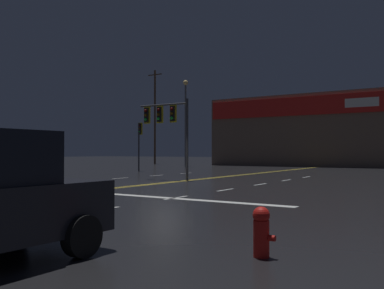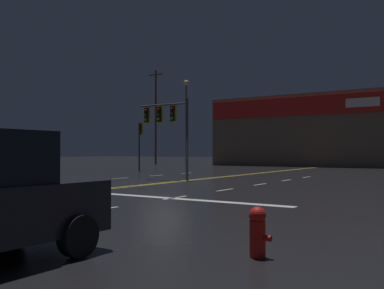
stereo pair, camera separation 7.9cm
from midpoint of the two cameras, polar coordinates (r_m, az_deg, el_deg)
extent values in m
plane|color=black|center=(21.84, -3.95, -5.15)|extent=(200.00, 200.00, 0.00)
cube|color=gold|center=(21.93, -4.27, -5.12)|extent=(0.12, 60.00, 0.01)
cube|color=gold|center=(21.75, -3.64, -5.15)|extent=(0.12, 60.00, 0.01)
cube|color=silver|center=(21.32, -22.78, -5.16)|extent=(0.12, 1.40, 0.01)
cube|color=silver|center=(23.56, -15.54, -4.80)|extent=(0.12, 1.40, 0.01)
cube|color=silver|center=(26.10, -9.63, -4.45)|extent=(0.12, 1.40, 0.01)
cube|color=silver|center=(28.86, -4.82, -4.13)|extent=(0.12, 1.40, 0.01)
cube|color=silver|center=(31.80, -0.87, -3.84)|extent=(0.12, 1.40, 0.01)
cube|color=silver|center=(12.08, -12.17, -8.47)|extent=(0.12, 1.40, 0.01)
cube|color=silver|center=(14.84, -2.27, -7.09)|extent=(0.12, 1.40, 0.01)
cube|color=silver|center=(17.90, 4.36, -6.05)|extent=(0.12, 1.40, 0.01)
cube|color=silver|center=(21.13, 8.99, -5.27)|extent=(0.12, 1.40, 0.01)
cube|color=silver|center=(24.47, 12.37, -4.67)|extent=(0.12, 1.40, 0.01)
cube|color=silver|center=(27.87, 14.92, -4.21)|extent=(0.12, 1.40, 0.01)
cube|color=silver|center=(14.66, -2.77, -7.17)|extent=(8.70, 0.40, 0.01)
cylinder|color=#38383D|center=(23.49, -0.76, 0.66)|extent=(0.14, 0.14, 4.52)
cylinder|color=#38383D|center=(24.56, -3.95, 5.30)|extent=(3.26, 0.10, 0.10)
cube|color=black|center=(24.10, -2.61, 4.13)|extent=(0.28, 0.24, 0.84)
cube|color=gold|center=(24.10, -2.61, 4.13)|extent=(0.42, 0.08, 0.99)
sphere|color=#500705|center=(24.00, -2.83, 4.75)|extent=(0.17, 0.17, 0.17)
sphere|color=#543707|center=(23.97, -2.83, 4.15)|extent=(0.17, 0.17, 0.17)
sphere|color=green|center=(23.95, -2.83, 3.55)|extent=(0.17, 0.17, 0.17)
cube|color=black|center=(24.65, -4.39, 4.01)|extent=(0.28, 0.24, 0.84)
cube|color=gold|center=(24.65, -4.39, 4.01)|extent=(0.42, 0.08, 0.99)
sphere|color=#500705|center=(24.55, -4.61, 4.63)|extent=(0.17, 0.17, 0.17)
sphere|color=#543707|center=(24.52, -4.61, 4.04)|extent=(0.17, 0.17, 0.17)
sphere|color=green|center=(24.50, -4.61, 3.45)|extent=(0.17, 0.17, 0.17)
cube|color=black|center=(25.22, -6.09, 3.90)|extent=(0.28, 0.24, 0.84)
cube|color=gold|center=(25.22, -6.09, 3.90)|extent=(0.42, 0.08, 0.99)
sphere|color=#500705|center=(25.12, -6.31, 4.50)|extent=(0.17, 0.17, 0.17)
sphere|color=#543707|center=(25.09, -6.31, 3.93)|extent=(0.17, 0.17, 0.17)
sphere|color=green|center=(25.07, -6.31, 3.35)|extent=(0.17, 0.17, 0.17)
cylinder|color=#38383D|center=(35.28, -7.17, -0.34)|extent=(0.13, 0.13, 3.97)
cube|color=black|center=(35.47, -6.98, 2.11)|extent=(0.28, 0.24, 0.84)
cube|color=gold|center=(35.47, -6.98, 2.11)|extent=(0.42, 0.08, 0.99)
sphere|color=#500705|center=(35.36, -7.14, 2.53)|extent=(0.17, 0.17, 0.17)
sphere|color=#543707|center=(35.35, -7.14, 2.12)|extent=(0.17, 0.17, 0.17)
sphere|color=green|center=(35.33, -7.15, 1.71)|extent=(0.17, 0.17, 0.17)
cylinder|color=#59595E|center=(46.81, -0.91, 2.58)|extent=(0.20, 0.20, 9.02)
sphere|color=#F9D17A|center=(47.33, -0.91, 8.24)|extent=(0.56, 0.56, 0.56)
cylinder|color=red|center=(6.63, 8.88, -12.32)|extent=(0.24, 0.24, 0.55)
sphere|color=red|center=(6.57, 8.87, -9.30)|extent=(0.26, 0.26, 0.26)
cylinder|color=red|center=(6.56, 10.27, -12.20)|extent=(0.10, 0.09, 0.09)
cylinder|color=black|center=(8.14, -23.36, -9.80)|extent=(0.23, 0.64, 0.64)
cylinder|color=black|center=(6.73, -14.78, -11.74)|extent=(0.23, 0.64, 0.64)
cube|color=brown|center=(51.31, 17.87, 1.66)|extent=(25.42, 10.00, 7.85)
cube|color=red|center=(46.60, 16.26, 5.07)|extent=(24.91, 0.20, 1.96)
cube|color=white|center=(45.51, 21.65, 5.24)|extent=(3.20, 0.16, 0.90)
cylinder|color=#4C3828|center=(57.33, -5.01, 3.68)|extent=(0.26, 0.26, 12.52)
cube|color=#4C3828|center=(58.07, -5.00, 9.26)|extent=(2.20, 0.12, 0.12)
camera|label=1|loc=(0.04, -90.09, 0.00)|focal=40.00mm
camera|label=2|loc=(0.04, 89.91, 0.00)|focal=40.00mm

